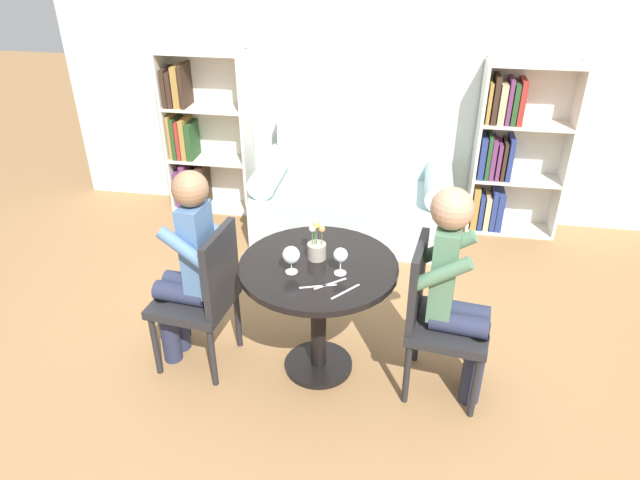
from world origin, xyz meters
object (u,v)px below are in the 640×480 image
at_px(person_right, 457,291).
at_px(wine_glass_left, 291,256).
at_px(couch, 353,197).
at_px(chair_right, 436,314).
at_px(chair_left, 204,293).
at_px(flower_vase, 317,247).
at_px(person_left, 187,267).
at_px(wine_glass_right, 341,256).
at_px(bookshelf_left, 199,138).
at_px(bookshelf_right, 508,153).

xyz_separation_m(person_right, wine_glass_left, (-0.86, -0.05, 0.16)).
bearing_deg(couch, chair_right, -69.80).
bearing_deg(chair_left, flower_vase, 106.68).
bearing_deg(person_left, wine_glass_left, 90.51).
distance_m(person_right, wine_glass_right, 0.63).
relative_size(bookshelf_left, wine_glass_left, 9.32).
distance_m(bookshelf_left, chair_left, 2.18).
xyz_separation_m(person_left, wine_glass_right, (0.86, -0.03, 0.18)).
bearing_deg(wine_glass_right, chair_left, 178.86).
bearing_deg(bookshelf_right, couch, -167.72).
bearing_deg(bookshelf_left, chair_right, -44.60).
bearing_deg(wine_glass_right, couch, 94.07).
bearing_deg(person_left, bookshelf_right, 142.41).
bearing_deg(person_left, bookshelf_left, -155.33).
xyz_separation_m(chair_left, person_left, (-0.09, 0.02, 0.15)).
bearing_deg(wine_glass_right, chair_right, 4.20).
relative_size(couch, chair_left, 1.75).
xyz_separation_m(bookshelf_right, flower_vase, (-1.24, -1.92, 0.11)).
height_order(bookshelf_left, flower_vase, bookshelf_left).
xyz_separation_m(chair_left, wine_glass_left, (0.52, -0.05, 0.32)).
distance_m(bookshelf_right, chair_left, 2.76).
relative_size(chair_left, chair_right, 1.00).
height_order(chair_right, wine_glass_left, chair_right).
relative_size(bookshelf_right, chair_right, 1.56).
bearing_deg(person_right, couch, 30.05).
height_order(wine_glass_left, flower_vase, flower_vase).
distance_m(chair_right, flower_vase, 0.73).
height_order(person_left, wine_glass_right, person_left).
xyz_separation_m(chair_left, person_right, (1.37, 0.00, 0.17)).
relative_size(bookshelf_left, person_left, 1.14).
relative_size(bookshelf_right, person_left, 1.14).
relative_size(chair_left, wine_glass_right, 6.03).
relative_size(couch, wine_glass_right, 10.53).
bearing_deg(flower_vase, couch, 89.32).
xyz_separation_m(person_right, flower_vase, (-0.75, 0.11, 0.13)).
bearing_deg(chair_right, bookshelf_left, 53.01).
height_order(couch, wine_glass_left, couch).
relative_size(person_left, person_right, 1.00).
relative_size(bookshelf_right, wine_glass_left, 9.32).
height_order(couch, flower_vase, flower_vase).
bearing_deg(wine_glass_right, bookshelf_left, 126.64).
distance_m(couch, chair_right, 1.87).
bearing_deg(chair_right, chair_left, 98.61).
bearing_deg(person_right, bookshelf_right, -5.84).
bearing_deg(couch, person_right, -67.56).
bearing_deg(bookshelf_right, bookshelf_left, 179.97).
xyz_separation_m(bookshelf_left, bookshelf_right, (2.62, -0.00, 0.03)).
height_order(bookshelf_right, chair_right, bookshelf_right).
bearing_deg(person_right, bookshelf_left, 53.92).
bearing_deg(wine_glass_right, person_right, 1.74).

